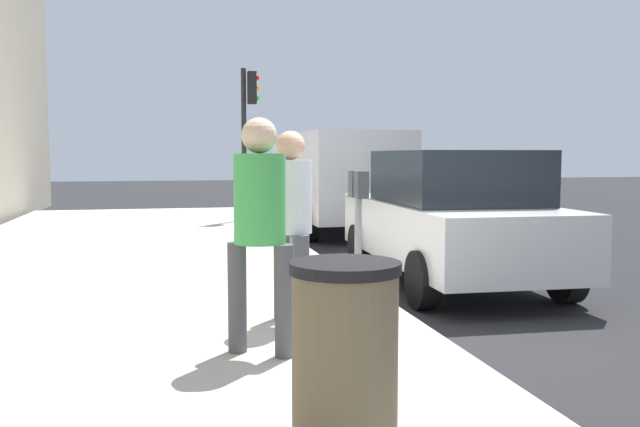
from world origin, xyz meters
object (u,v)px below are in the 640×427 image
(parking_meter, at_px, (358,212))
(pedestrian_at_meter, at_px, (291,211))
(pedestrian_bystander, at_px, (260,214))
(parked_sedan_near, at_px, (451,217))
(parked_van_far, at_px, (336,175))
(traffic_signal, at_px, (248,119))
(trash_bin, at_px, (345,356))

(parking_meter, relative_size, pedestrian_at_meter, 0.79)
(pedestrian_bystander, xyz_separation_m, parked_sedan_near, (3.15, -2.96, -0.36))
(parked_van_far, height_order, traffic_signal, traffic_signal)
(parked_van_far, relative_size, trash_bin, 5.17)
(pedestrian_at_meter, relative_size, trash_bin, 1.76)
(parking_meter, distance_m, trash_bin, 3.12)
(traffic_signal, relative_size, trash_bin, 3.56)
(parked_sedan_near, relative_size, parked_van_far, 0.85)
(trash_bin, bearing_deg, pedestrian_at_meter, -4.19)
(pedestrian_at_meter, distance_m, pedestrian_bystander, 1.01)
(traffic_signal, bearing_deg, parked_sedan_near, -167.21)
(pedestrian_at_meter, relative_size, pedestrian_bystander, 0.96)
(pedestrian_bystander, xyz_separation_m, parked_van_far, (9.54, -2.96, 0.00))
(parked_sedan_near, distance_m, parked_van_far, 6.39)
(pedestrian_bystander, distance_m, parked_van_far, 9.99)
(parked_sedan_near, bearing_deg, pedestrian_bystander, 136.80)
(pedestrian_bystander, relative_size, parked_van_far, 0.35)
(trash_bin, bearing_deg, traffic_signal, -4.34)
(parked_sedan_near, xyz_separation_m, traffic_signal, (7.85, 1.78, 1.68))
(pedestrian_at_meter, relative_size, parked_van_far, 0.34)
(pedestrian_at_meter, bearing_deg, parking_meter, -1.83)
(parking_meter, bearing_deg, parked_sedan_near, -42.36)
(parked_sedan_near, height_order, traffic_signal, traffic_signal)
(parked_sedan_near, xyz_separation_m, trash_bin, (-4.97, 2.76, -0.24))
(parking_meter, height_order, traffic_signal, traffic_signal)
(pedestrian_at_meter, height_order, trash_bin, pedestrian_at_meter)
(parked_van_far, bearing_deg, parking_meter, 167.57)
(pedestrian_bystander, distance_m, trash_bin, 1.92)
(pedestrian_at_meter, distance_m, trash_bin, 2.80)
(pedestrian_bystander, bearing_deg, traffic_signal, 26.00)
(parking_meter, relative_size, traffic_signal, 0.39)
(pedestrian_at_meter, xyz_separation_m, trash_bin, (-2.74, 0.20, -0.55))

